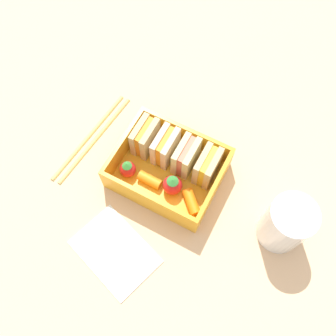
% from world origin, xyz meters
% --- Properties ---
extents(ground_plane, '(1.20, 1.20, 0.02)m').
position_xyz_m(ground_plane, '(0.00, 0.00, -0.01)').
color(ground_plane, '#E0B389').
extents(bento_tray, '(0.16, 0.13, 0.01)m').
position_xyz_m(bento_tray, '(0.00, 0.00, 0.01)').
color(bento_tray, orange).
rests_on(bento_tray, ground_plane).
extents(bento_rim, '(0.16, 0.13, 0.04)m').
position_xyz_m(bento_rim, '(0.00, 0.00, 0.03)').
color(bento_rim, orange).
rests_on(bento_rim, bento_tray).
extents(sandwich_left, '(0.03, 0.05, 0.05)m').
position_xyz_m(sandwich_left, '(-0.05, 0.02, 0.04)').
color(sandwich_left, '#D1B880').
rests_on(sandwich_left, bento_tray).
extents(sandwich_center_left, '(0.03, 0.05, 0.05)m').
position_xyz_m(sandwich_center_left, '(-0.02, 0.02, 0.04)').
color(sandwich_center_left, beige).
rests_on(sandwich_center_left, bento_tray).
extents(sandwich_center, '(0.03, 0.05, 0.05)m').
position_xyz_m(sandwich_center, '(0.02, 0.02, 0.04)').
color(sandwich_center, beige).
rests_on(sandwich_center, bento_tray).
extents(sandwich_center_right, '(0.03, 0.05, 0.05)m').
position_xyz_m(sandwich_center_right, '(0.05, 0.02, 0.04)').
color(sandwich_center_right, '#D3B67F').
rests_on(sandwich_center_right, bento_tray).
extents(strawberry_left, '(0.03, 0.03, 0.03)m').
position_xyz_m(strawberry_left, '(-0.05, -0.03, 0.03)').
color(strawberry_left, red).
rests_on(strawberry_left, bento_tray).
extents(carrot_stick_left, '(0.04, 0.02, 0.02)m').
position_xyz_m(carrot_stick_left, '(-0.02, -0.03, 0.02)').
color(carrot_stick_left, orange).
rests_on(carrot_stick_left, bento_tray).
extents(strawberry_far_left, '(0.03, 0.03, 0.04)m').
position_xyz_m(strawberry_far_left, '(0.02, -0.02, 0.03)').
color(strawberry_far_left, red).
rests_on(strawberry_far_left, bento_tray).
extents(carrot_stick_far_left, '(0.04, 0.04, 0.02)m').
position_xyz_m(carrot_stick_far_left, '(0.06, -0.03, 0.02)').
color(carrot_stick_far_left, orange).
rests_on(carrot_stick_far_left, bento_tray).
extents(chopstick_pair, '(0.04, 0.19, 0.01)m').
position_xyz_m(chopstick_pair, '(-0.14, -0.00, 0.00)').
color(chopstick_pair, tan).
rests_on(chopstick_pair, ground_plane).
extents(drinking_glass, '(0.06, 0.06, 0.09)m').
position_xyz_m(drinking_glass, '(0.19, -0.01, 0.04)').
color(drinking_glass, white).
rests_on(drinking_glass, ground_plane).
extents(folded_napkin, '(0.14, 0.11, 0.00)m').
position_xyz_m(folded_napkin, '(-0.01, -0.14, 0.00)').
color(folded_napkin, white).
rests_on(folded_napkin, ground_plane).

